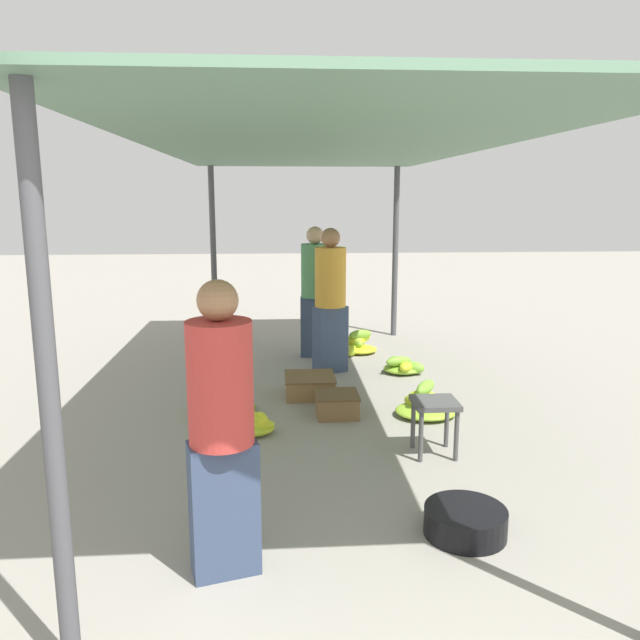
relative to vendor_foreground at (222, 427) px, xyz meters
The scene contains 16 objects.
canopy_post_front_left 0.98m from the vendor_foreground, 130.48° to the right, with size 0.08×0.08×2.38m, color #4C4C51.
canopy_post_back_left 5.73m from the vendor_foreground, 95.89° to the left, with size 0.08×0.08×2.38m, color #4C4C51.
canopy_post_back_right 6.03m from the vendor_foreground, 70.95° to the left, with size 0.08×0.08×2.38m, color #4C4C51.
canopy_tarp 3.04m from the vendor_foreground, 74.61° to the left, with size 2.95×6.78×0.04m, color #567A60.
vendor_foreground is the anchor object (origin of this frame).
stool 2.13m from the vendor_foreground, 44.22° to the left, with size 0.34×0.34×0.44m.
basin_black 1.59m from the vendor_foreground, 11.21° to the left, with size 0.49×0.49×0.17m.
banana_pile_left_0 2.10m from the vendor_foreground, 88.45° to the left, with size 0.50×0.38×0.20m.
banana_pile_left_1 2.65m from the vendor_foreground, 94.25° to the left, with size 0.60×0.63×0.14m.
banana_pile_right_0 4.15m from the vendor_foreground, 65.19° to the left, with size 0.48×0.46×0.21m.
banana_pile_right_1 2.92m from the vendor_foreground, 55.00° to the left, with size 0.56×0.55×0.33m.
banana_pile_right_2 4.91m from the vendor_foreground, 74.28° to the left, with size 0.45×0.58×0.31m.
crate_near 3.12m from the vendor_foreground, 78.49° to the left, with size 0.50×0.50×0.21m.
crate_mid 2.62m from the vendor_foreground, 70.88° to the left, with size 0.39×0.39×0.21m.
shopper_walking_mid 4.63m from the vendor_foreground, 80.59° to the left, with size 0.37×0.36×1.62m.
shopper_walking_far 3.93m from the vendor_foreground, 77.01° to the left, with size 0.46×0.46×1.64m.
Camera 1 is at (-0.39, -2.06, 1.97)m, focal length 35.00 mm.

